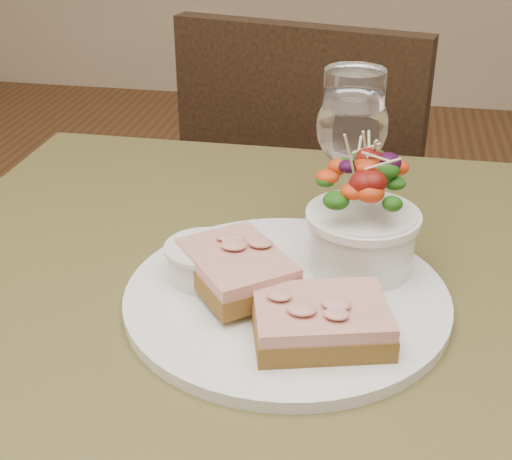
% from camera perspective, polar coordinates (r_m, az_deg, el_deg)
% --- Properties ---
extents(cafe_table, '(0.80, 0.80, 0.75)m').
position_cam_1_polar(cafe_table, '(0.76, 0.92, -11.98)').
color(cafe_table, '#4D4121').
rests_on(cafe_table, ground).
extents(chair_far, '(0.50, 0.50, 0.90)m').
position_cam_1_polar(chair_far, '(1.53, 5.05, -5.45)').
color(chair_far, black).
rests_on(chair_far, ground).
extents(dinner_plate, '(0.31, 0.31, 0.01)m').
position_cam_1_polar(dinner_plate, '(0.69, 2.46, -5.39)').
color(dinner_plate, white).
rests_on(dinner_plate, cafe_table).
extents(sandwich_front, '(0.13, 0.11, 0.03)m').
position_cam_1_polar(sandwich_front, '(0.62, 5.23, -7.24)').
color(sandwich_front, '#503515').
rests_on(sandwich_front, dinner_plate).
extents(sandwich_back, '(0.13, 0.14, 0.03)m').
position_cam_1_polar(sandwich_back, '(0.68, -1.57, -3.06)').
color(sandwich_back, '#503515').
rests_on(sandwich_back, dinner_plate).
extents(ramekin, '(0.07, 0.07, 0.04)m').
position_cam_1_polar(ramekin, '(0.70, -4.15, -2.37)').
color(ramekin, silver).
rests_on(ramekin, dinner_plate).
extents(salad_bowl, '(0.11, 0.11, 0.13)m').
position_cam_1_polar(salad_bowl, '(0.71, 8.59, 1.31)').
color(salad_bowl, white).
rests_on(salad_bowl, dinner_plate).
extents(garnish, '(0.05, 0.04, 0.02)m').
position_cam_1_polar(garnish, '(0.76, -3.28, -0.57)').
color(garnish, black).
rests_on(garnish, dinner_plate).
extents(wine_glass, '(0.08, 0.08, 0.18)m').
position_cam_1_polar(wine_glass, '(0.77, 7.66, 7.89)').
color(wine_glass, white).
rests_on(wine_glass, cafe_table).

